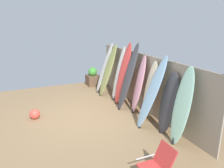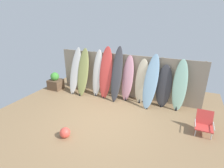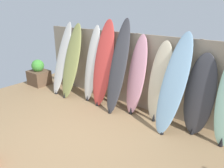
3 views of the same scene
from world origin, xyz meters
name	(u,v)px [view 1 (image 1 of 3)]	position (x,y,z in m)	size (l,w,h in m)	color
ground	(84,119)	(0.00, 0.00, 0.00)	(7.68, 7.68, 0.00)	#8E704C
fence_back	(143,82)	(0.00, 2.01, 0.90)	(6.08, 0.11, 1.80)	gray
surfboard_white_0	(104,68)	(-2.16, 1.52, 0.98)	(0.54, 0.77, 1.98)	white
surfboard_olive_1	(108,70)	(-1.74, 1.51, 0.98)	(0.56, 0.82, 1.97)	olive
surfboard_white_2	(118,74)	(-1.13, 1.66, 0.96)	(0.47, 0.54, 1.95)	white
surfboard_red_3	(123,74)	(-0.71, 1.63, 1.05)	(0.56, 0.62, 2.11)	#D13D38
surfboard_charcoal_4	(128,77)	(-0.20, 1.57, 1.07)	(0.44, 0.75, 2.15)	#38383D
surfboard_pink_5	(139,85)	(0.21, 1.72, 0.90)	(0.52, 0.49, 1.82)	pink
surfboard_cream_6	(149,92)	(0.78, 1.74, 0.86)	(0.55, 0.42, 1.74)	beige
surfboard_skyblue_7	(152,93)	(1.17, 1.55, 0.97)	(0.59, 0.86, 1.95)	#8CB7D6
surfboard_charcoal_8	(168,104)	(1.63, 1.75, 0.79)	(0.58, 0.40, 1.60)	#38383D
surfboard_seafoam_9	(182,107)	(2.18, 1.69, 0.91)	(0.50, 0.43, 1.86)	#9ED6BC
beach_chair	(158,163)	(3.01, 0.51, 0.32)	(0.50, 0.57, 0.64)	silver
planter_box	(93,78)	(-3.23, 1.40, 0.34)	(0.60, 0.54, 0.81)	brown
beach_ball	(35,114)	(-0.59, -1.32, 0.15)	(0.30, 0.30, 0.30)	#E54C3F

